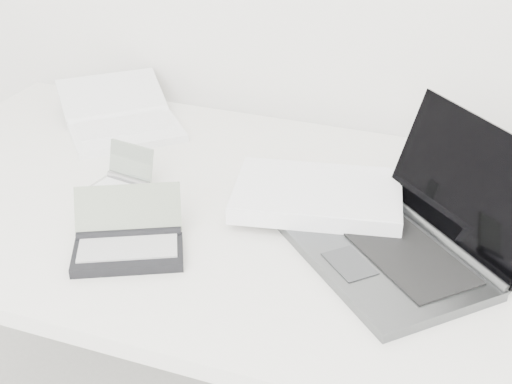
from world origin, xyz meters
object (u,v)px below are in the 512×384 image
(desk, at_px, (279,235))
(laptop_large, at_px, (362,215))
(netbook_open_white, at_px, (122,121))
(palmtop_charcoal, at_px, (128,242))

(desk, distance_m, laptop_large, 0.17)
(laptop_large, height_order, netbook_open_white, laptop_large)
(netbook_open_white, height_order, palmtop_charcoal, palmtop_charcoal)
(desk, xyz_separation_m, palmtop_charcoal, (-0.19, -0.20, 0.07))
(netbook_open_white, xyz_separation_m, palmtop_charcoal, (0.25, -0.43, 0.00))
(netbook_open_white, bearing_deg, palmtop_charcoal, -101.07)
(netbook_open_white, bearing_deg, laptop_large, -63.43)
(laptop_large, distance_m, palmtop_charcoal, 0.39)
(desk, bearing_deg, laptop_large, -4.14)
(desk, height_order, laptop_large, laptop_large)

